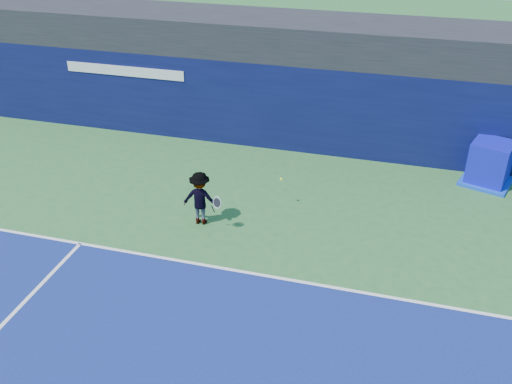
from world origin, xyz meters
TOP-DOWN VIEW (x-y plane):
  - ground at (0.00, 0.00)m, footprint 80.00×80.00m
  - baseline at (0.00, 3.00)m, footprint 24.00×0.10m
  - stadium_band at (0.00, 11.50)m, footprint 36.00×3.00m
  - back_wall_assembly at (-0.00, 10.50)m, footprint 36.00×1.03m
  - equipment_cart at (5.47, 9.44)m, footprint 1.79×1.79m
  - tennis_player at (-2.30, 4.85)m, footprint 1.25×0.70m
  - tennis_ball at (-0.39, 6.30)m, footprint 0.08×0.08m

SIDE VIEW (x-z plane):
  - ground at x=0.00m, z-range 0.00..0.00m
  - baseline at x=0.00m, z-range 0.01..0.01m
  - equipment_cart at x=5.47m, z-range -0.06..1.30m
  - tennis_player at x=-2.30m, z-range 0.00..1.54m
  - tennis_ball at x=-0.39m, z-range 0.85..0.93m
  - back_wall_assembly at x=0.00m, z-range 0.00..3.00m
  - stadium_band at x=0.00m, z-range 3.00..4.20m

